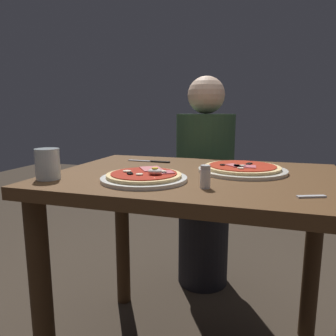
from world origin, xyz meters
TOP-DOWN VIEW (x-y plane):
  - dining_table at (0.00, 0.00)m, footprint 1.01×0.73m
  - pizza_foreground at (-0.14, -0.16)m, footprint 0.28×0.28m
  - pizza_across_left at (0.15, 0.08)m, footprint 0.32×0.32m
  - water_glass_near at (-0.45, -0.23)m, footprint 0.08×0.08m
  - fork at (0.37, -0.21)m, footprint 0.15×0.07m
  - knife at (-0.25, 0.20)m, footprint 0.20×0.03m
  - salt_shaker at (0.07, -0.20)m, footprint 0.03×0.03m
  - diner_person at (-0.09, 0.62)m, footprint 0.32×0.32m

SIDE VIEW (x-z plane):
  - diner_person at x=-0.09m, z-range -0.03..1.15m
  - dining_table at x=0.00m, z-range 0.24..1.01m
  - fork at x=0.37m, z-range 0.77..0.78m
  - knife at x=-0.25m, z-range 0.77..0.78m
  - pizza_across_left at x=0.15m, z-range 0.77..0.80m
  - pizza_foreground at x=-0.14m, z-range 0.76..0.81m
  - salt_shaker at x=0.07m, z-range 0.77..0.84m
  - water_glass_near at x=-0.45m, z-range 0.77..0.87m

